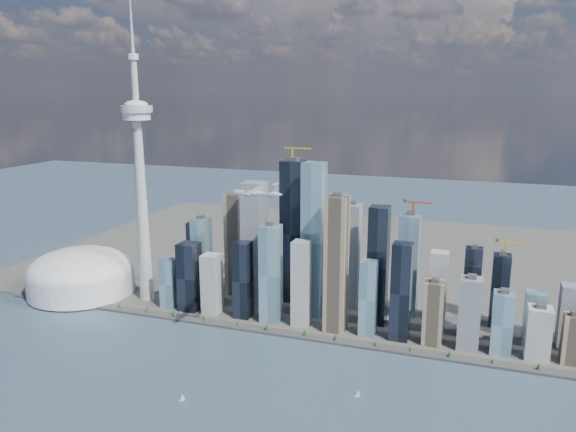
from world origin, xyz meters
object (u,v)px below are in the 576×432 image
(dome_stadium, at_px, (81,274))
(sailboat_west, at_px, (182,398))
(sailboat_east, at_px, (358,394))
(airplane, at_px, (256,193))
(needle_tower, at_px, (140,176))

(dome_stadium, xyz_separation_m, sailboat_west, (378.62, -279.33, -36.14))
(sailboat_west, height_order, sailboat_east, sailboat_east)
(airplane, bearing_deg, sailboat_east, -15.09)
(sailboat_west, distance_m, sailboat_east, 225.56)
(sailboat_east, bearing_deg, sailboat_west, -164.03)
(needle_tower, distance_m, dome_stadium, 241.40)
(sailboat_west, bearing_deg, airplane, 37.55)
(dome_stadium, xyz_separation_m, airplane, (437.62, -166.22, 214.64))
(airplane, distance_m, sailboat_west, 281.37)
(airplane, bearing_deg, needle_tower, 145.71)
(needle_tower, distance_m, airplane, 346.36)
(needle_tower, relative_size, dome_stadium, 2.75)
(needle_tower, relative_size, sailboat_east, 51.28)
(dome_stadium, height_order, airplane, airplane)
(airplane, relative_size, sailboat_east, 6.63)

